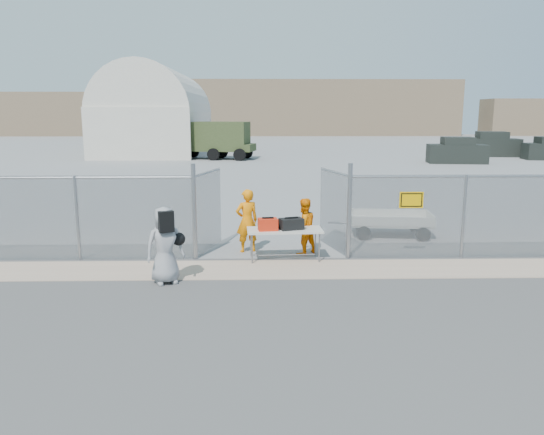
{
  "coord_description": "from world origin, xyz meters",
  "views": [
    {
      "loc": [
        -0.3,
        -11.42,
        3.76
      ],
      "look_at": [
        0.0,
        2.0,
        1.1
      ],
      "focal_mm": 35.0,
      "sensor_mm": 36.0,
      "label": 1
    }
  ],
  "objects_px": {
    "security_worker_left": "(247,221)",
    "visitor": "(165,245)",
    "folding_table": "(285,244)",
    "utility_trailer": "(390,224)",
    "security_worker_right": "(304,226)"
  },
  "relations": [
    {
      "from": "utility_trailer",
      "to": "visitor",
      "type": "bearing_deg",
      "value": -137.62
    },
    {
      "from": "utility_trailer",
      "to": "security_worker_right",
      "type": "bearing_deg",
      "value": -137.64
    },
    {
      "from": "folding_table",
      "to": "utility_trailer",
      "type": "bearing_deg",
      "value": 34.87
    },
    {
      "from": "folding_table",
      "to": "security_worker_right",
      "type": "distance_m",
      "value": 0.86
    },
    {
      "from": "folding_table",
      "to": "visitor",
      "type": "distance_m",
      "value": 3.34
    },
    {
      "from": "visitor",
      "to": "security_worker_left",
      "type": "bearing_deg",
      "value": 33.03
    },
    {
      "from": "security_worker_right",
      "to": "visitor",
      "type": "relative_size",
      "value": 0.88
    },
    {
      "from": "security_worker_right",
      "to": "utility_trailer",
      "type": "xyz_separation_m",
      "value": [
        2.87,
        2.1,
        -0.37
      ]
    },
    {
      "from": "security_worker_left",
      "to": "visitor",
      "type": "relative_size",
      "value": 1.0
    },
    {
      "from": "security_worker_left",
      "to": "security_worker_right",
      "type": "xyz_separation_m",
      "value": [
        1.53,
        -0.25,
        -0.11
      ]
    },
    {
      "from": "folding_table",
      "to": "security_worker_right",
      "type": "bearing_deg",
      "value": 43.3
    },
    {
      "from": "security_worker_right",
      "to": "utility_trailer",
      "type": "bearing_deg",
      "value": -174.88
    },
    {
      "from": "folding_table",
      "to": "utility_trailer",
      "type": "height_order",
      "value": "folding_table"
    },
    {
      "from": "security_worker_right",
      "to": "visitor",
      "type": "bearing_deg",
      "value": 5.16
    },
    {
      "from": "utility_trailer",
      "to": "security_worker_left",
      "type": "bearing_deg",
      "value": -150.98
    }
  ]
}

